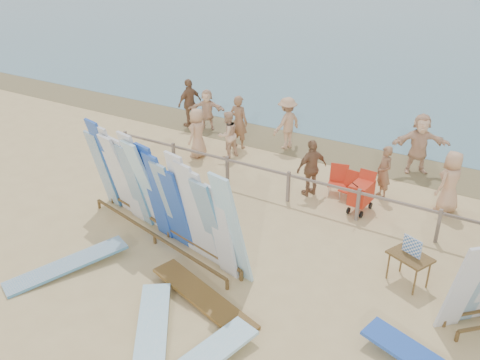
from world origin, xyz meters
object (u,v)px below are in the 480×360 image
Objects in this scene: flat_board_e at (68,270)px; beachgoer_5 at (419,144)px; beach_chair_right at (337,185)px; beachgoer_3 at (287,123)px; beachgoer_6 at (450,182)px; beach_chair_left at (350,191)px; beachgoer_0 at (197,133)px; flat_board_c at (203,302)px; beachgoer_7 at (384,172)px; beachgoer_11 at (207,109)px; vendor_table at (408,268)px; stroller at (361,197)px; flat_board_a at (152,339)px; main_surfboard_rack at (159,196)px; beachgoer_1 at (239,122)px; beachgoer_extra_1 at (190,103)px; beachgoer_2 at (227,135)px; beachgoer_4 at (312,168)px.

beachgoer_5 is at bearing 83.39° from flat_board_e.
beach_chair_right is 0.45× the size of beachgoer_3.
beachgoer_6 is at bearing -2.88° from beach_chair_right.
beach_chair_left is 0.46× the size of beachgoer_6.
beach_chair_right is at bearing 84.40° from beachgoer_0.
beachgoer_7 is at bearing 0.21° from flat_board_c.
beachgoer_0 is (-5.42, 0.25, 0.60)m from beach_chair_left.
beachgoer_11 is at bearing 164.52° from beach_chair_left.
vendor_table is 1.03× the size of stroller.
flat_board_a is 1.50× the size of beachgoer_3.
main_surfboard_rack is 4.83× the size of vendor_table.
vendor_table reaches higher than beach_chair_left.
beachgoer_6 is 7.19m from beachgoer_1.
stroller is 0.71× the size of beachgoer_11.
main_surfboard_rack reaches higher than beachgoer_5.
flat_board_a is at bearing 10.29° from flat_board_e.
beachgoer_extra_1 is 3.41m from beachgoer_2.
beachgoer_4 is (-0.62, -0.49, 0.59)m from beach_chair_right.
beachgoer_extra_1 reaches higher than beachgoer_3.
flat_board_e is 7.61m from beach_chair_right.
beachgoer_1 is at bearing 162.12° from beachgoer_5.
beachgoer_0 is (-4.31, 7.41, 0.83)m from flat_board_a.
flat_board_c is 1.57× the size of beachgoer_6.
beach_chair_left is 0.47× the size of beachgoer_4.
beachgoer_0 reaches higher than beachgoer_11.
beachgoer_7 is at bearing 81.14° from beachgoer_3.
stroller is at bearing 113.17° from beachgoer_4.
beachgoer_6 is at bearing -34.01° from beachgoer_11.
beachgoer_6 is at bearing 93.23° from beachgoer_extra_1.
main_surfboard_rack reaches higher than beachgoer_1.
flat_board_c is at bearing 31.94° from beachgoer_4.
main_surfboard_rack is 6.62× the size of beach_chair_right.
vendor_table is at bearing 50.79° from flat_board_e.
beachgoer_6 is at bearing 89.24° from beachgoer_3.
beachgoer_3 is (4.18, -0.05, -0.02)m from beachgoer_extra_1.
flat_board_c is (2.20, -1.37, -1.21)m from main_surfboard_rack.
main_surfboard_rack is 3.55× the size of beachgoer_11.
beachgoer_extra_1 is (-6.53, 8.35, 0.92)m from flat_board_c.
beachgoer_2 reaches higher than flat_board_a.
main_surfboard_rack is 6.34m from beachgoer_7.
flat_board_a is 2.49× the size of stroller.
beachgoer_4 is at bearing -49.71° from beachgoer_11.
beachgoer_5 is 1.14× the size of beachgoer_0.
stroller is at bearing 82.67° from beachgoer_extra_1.
flat_board_c is 1.63× the size of beachgoer_0.
beachgoer_6 reaches higher than beachgoer_11.
beachgoer_7 is (8.16, -1.95, -0.16)m from beachgoer_extra_1.
beachgoer_2 is (-5.03, 1.24, 0.35)m from stroller.
flat_board_e is at bearing -127.90° from vendor_table.
beachgoer_3 is (-3.25, 2.48, 0.67)m from beach_chair_left.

